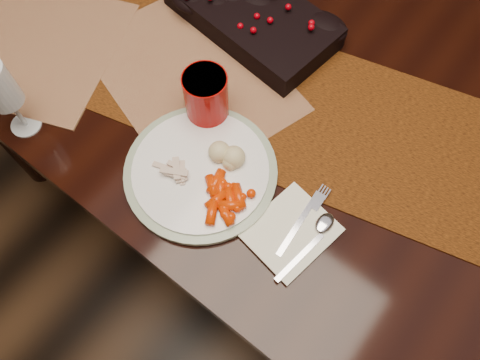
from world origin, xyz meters
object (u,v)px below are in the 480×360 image
Objects in this scene: centerpiece at (252,13)px; red_cup at (206,98)px; dinner_plate at (201,171)px; mashed_potatoes at (226,148)px; napkin at (291,232)px; baby_carrots at (216,198)px; wine_glass at (7,99)px; placemat_main at (190,75)px; turkey_shreds at (173,170)px; dining_table at (297,167)px.

red_cup reaches higher than centerpiece.
dinner_plate is 3.94× the size of mashed_potatoes.
centerpiece reaches higher than napkin.
napkin is (0.14, 0.04, -0.02)m from baby_carrots.
centerpiece is at bearing 67.70° from wine_glass.
mashed_potatoes is at bearing -60.82° from centerpiece.
turkey_shreds reaches higher than placemat_main.
mashed_potatoes is 0.11m from turkey_shreds.
centerpiece reaches higher than turkey_shreds.
wine_glass reaches higher than centerpiece.
red_cup is (-0.14, -0.20, 0.44)m from dining_table.
wine_glass is at bearing -133.18° from dining_table.
centerpiece is 0.51m from napkin.
dinner_plate is 0.14m from red_cup.
dinner_plate is at bearing 43.04° from turkey_shreds.
centerpiece is 1.28× the size of dinner_plate.
baby_carrots reaches higher than napkin.
baby_carrots is at bearing -89.57° from dining_table.
baby_carrots is at bearing -62.46° from mashed_potatoes.
dining_table is at bearing -13.60° from centerpiece.
centerpiece reaches higher than dinner_plate.
wine_glass is (-0.42, -0.44, 0.46)m from dining_table.
dinner_plate is at bearing -26.85° from placemat_main.
red_cup is at bearing -124.58° from dining_table.
dining_table is at bearing 90.43° from baby_carrots.
dining_table is at bearing 125.05° from napkin.
dinner_plate reaches higher than dining_table.
turkey_shreds is at bearing -177.92° from baby_carrots.
red_cup reaches higher than dining_table.
mashed_potatoes is at bearing 117.54° from baby_carrots.
placemat_main is 0.36m from wine_glass.
dinner_plate is (0.17, -0.17, 0.01)m from placemat_main.
red_cup is 0.66× the size of wine_glass.
centerpiece is 2.50× the size of napkin.
napkin is at bearing -44.58° from centerpiece.
red_cup is (-0.14, 0.14, 0.04)m from baby_carrots.
wine_glass reaches higher than dining_table.
dining_table is 0.47m from centerpiece.
napkin reaches higher than dining_table.
red_cup is at bearing -72.83° from centerpiece.
centerpiece is 2.12× the size of wine_glass.
napkin is (0.15, -0.30, 0.38)m from dining_table.
dinner_plate is 0.39m from wine_glass.
placemat_main is 0.24m from turkey_shreds.
dinner_plate is at bearing 20.72° from wine_glass.
red_cup is 0.37m from wine_glass.
dinner_plate is at bearing -67.29° from centerpiece.
mashed_potatoes is at bearing 27.22° from wine_glass.
dining_table is 0.53m from baby_carrots.
mashed_potatoes reaches higher than napkin.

